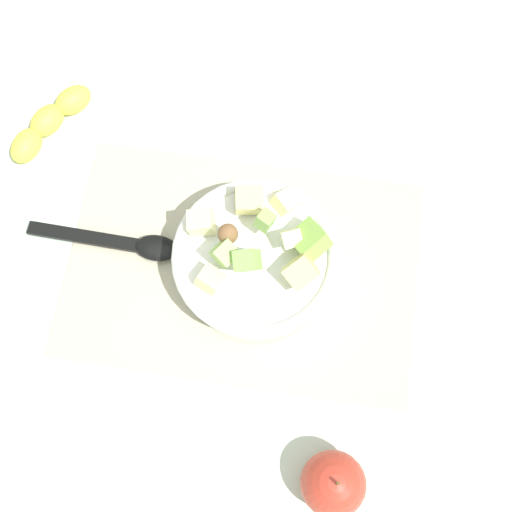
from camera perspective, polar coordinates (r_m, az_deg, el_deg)
name	(u,v)px	position (r m, az deg, el deg)	size (l,w,h in m)	color
ground_plane	(243,268)	(0.88, -1.16, -1.04)	(2.40, 2.40, 0.00)	silver
placemat	(242,267)	(0.87, -1.16, -0.98)	(0.45, 0.31, 0.01)	#BCB299
salad_bowl	(256,257)	(0.84, 0.03, -0.06)	(0.21, 0.21, 0.12)	white
serving_spoon	(127,244)	(0.89, -10.92, 1.05)	(0.20, 0.04, 0.01)	black
whole_apple	(333,484)	(0.80, 6.61, -18.76)	(0.07, 0.07, 0.09)	#BC3828
banana_whole	(49,122)	(0.99, -17.25, 10.88)	(0.10, 0.14, 0.04)	yellow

